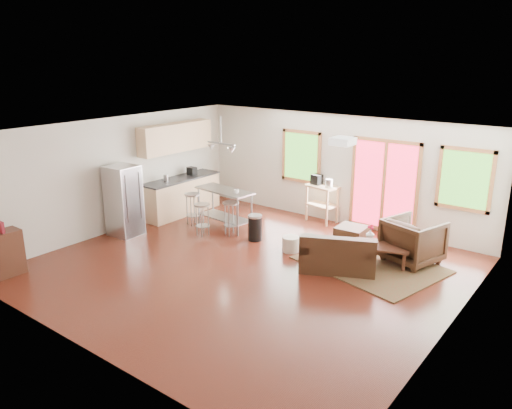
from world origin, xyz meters
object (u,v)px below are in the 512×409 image
Objects in this scene: coffee_table at (382,248)px; kitchen_cart at (322,190)px; refrigerator at (124,201)px; armchair at (413,239)px; ottoman at (351,235)px; island at (225,201)px; loveseat at (338,255)px; rug at (370,264)px.

kitchen_cart reaches higher than coffee_table.
armchair is at bearing 18.98° from refrigerator.
island is (-2.88, -0.80, 0.43)m from ottoman.
armchair is 0.62× the size of refrigerator.
armchair is at bearing -22.33° from kitchen_cart.
coffee_table is (0.54, 0.74, 0.06)m from loveseat.
loveseat is at bearing -53.53° from kitchen_cart.
ottoman is 0.37× the size of refrigerator.
island is at bearing 145.55° from loveseat.
refrigerator reaches higher than rug.
ottoman is 0.52× the size of kitchen_cart.
ottoman reaches higher than rug.
island is at bearing -132.34° from kitchen_cart.
rug is at bearing -44.16° from ottoman.
coffee_table is 1.97× the size of ottoman.
loveseat is at bearing 10.21° from refrigerator.
loveseat is 1.57m from armchair.
ottoman is (-1.39, 0.16, -0.29)m from armchair.
rug is 2.16× the size of coffee_table.
kitchen_cart is (-1.71, 2.31, 0.49)m from loveseat.
refrigerator is (-5.16, -1.74, 0.78)m from rug.
rug is 1.15m from ottoman.
coffee_table is at bearing 64.59° from armchair.
kitchen_cart is at bearing 47.66° from island.
coffee_table is at bearing 16.24° from refrigerator.
loveseat is 1.06× the size of island.
refrigerator is 1.06× the size of island.
island reaches higher than loveseat.
armchair is (0.98, 1.21, 0.20)m from loveseat.
ottoman is at bearing 15.54° from island.
island reaches higher than coffee_table.
armchair is (0.58, 0.62, 0.48)m from rug.
coffee_table is 1.16m from ottoman.
island is at bearing 25.72° from armchair.
refrigerator is 4.62m from kitchen_cart.
refrigerator reaches higher than island.
kitchen_cart is (3.05, 3.47, -0.01)m from refrigerator.
island is at bearing -164.46° from ottoman.
kitchen_cart is at bearing 140.66° from rug.
loveseat is 2.92m from kitchen_cart.
armchair is 0.65× the size of island.
rug is 1.58× the size of loveseat.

